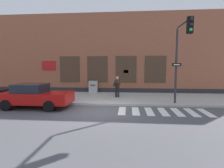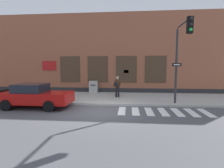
# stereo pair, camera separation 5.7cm
# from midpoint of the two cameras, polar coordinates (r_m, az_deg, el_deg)

# --- Properties ---
(ground_plane) EXTENTS (160.00, 160.00, 0.00)m
(ground_plane) POSITION_cam_midpoint_polar(r_m,az_deg,el_deg) (10.37, -3.70, -8.92)
(ground_plane) COLOR #4C4C51
(sidewalk) EXTENTS (28.00, 5.26, 0.14)m
(sidewalk) POSITION_cam_midpoint_polar(r_m,az_deg,el_deg) (14.40, -1.17, -4.48)
(sidewalk) COLOR #ADAAA3
(sidewalk) RESTS_ON ground
(building_backdrop) EXTENTS (28.00, 4.06, 7.68)m
(building_backdrop) POSITION_cam_midpoint_polar(r_m,az_deg,el_deg) (18.81, 0.36, 9.44)
(building_backdrop) COLOR #99563D
(building_backdrop) RESTS_ON ground
(crosswalk) EXTENTS (5.20, 1.90, 0.01)m
(crosswalk) POSITION_cam_midpoint_polar(r_m,az_deg,el_deg) (10.68, 16.22, -8.68)
(crosswalk) COLOR silver
(crosswalk) RESTS_ON ground
(red_car) EXTENTS (4.62, 2.02, 1.53)m
(red_car) POSITION_cam_midpoint_polar(r_m,az_deg,el_deg) (12.15, -24.21, -3.54)
(red_car) COLOR #B20F0C
(red_car) RESTS_ON ground
(busker) EXTENTS (0.72, 0.60, 1.68)m
(busker) POSITION_cam_midpoint_polar(r_m,az_deg,el_deg) (14.09, 1.55, -0.46)
(busker) COLOR black
(busker) RESTS_ON sidewalk
(traffic_light) EXTENTS (0.60, 2.62, 5.09)m
(traffic_light) POSITION_cam_midpoint_polar(r_m,az_deg,el_deg) (11.58, 21.56, 10.43)
(traffic_light) COLOR #2D2D30
(traffic_light) RESTS_ON sidewalk
(utility_box) EXTENTS (0.79, 0.53, 1.12)m
(utility_box) POSITION_cam_midpoint_polar(r_m,az_deg,el_deg) (16.70, -6.23, -0.90)
(utility_box) COLOR #ADADA8
(utility_box) RESTS_ON sidewalk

